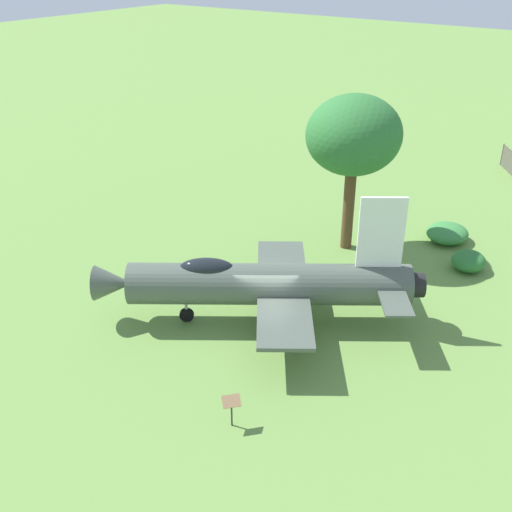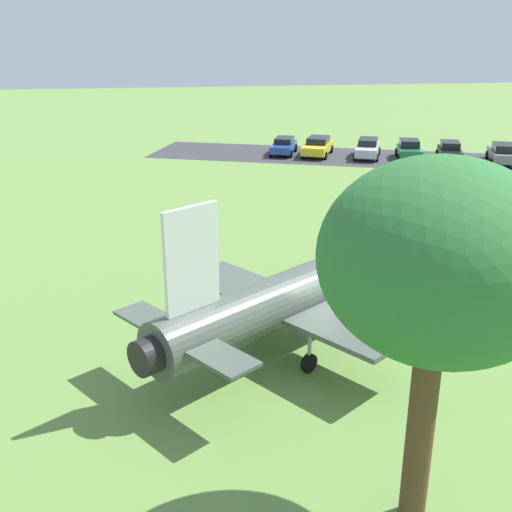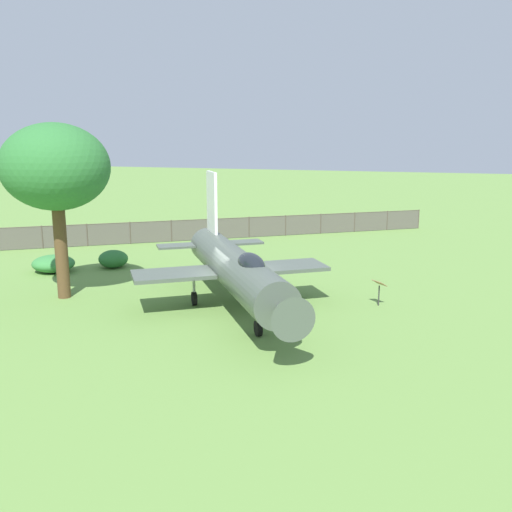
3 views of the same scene
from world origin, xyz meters
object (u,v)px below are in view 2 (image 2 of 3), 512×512
at_px(display_jet, 305,289).
at_px(parked_car_black, 450,151).
at_px(shade_tree, 439,262).
at_px(parked_car_blue, 284,146).
at_px(parked_car_gray, 502,153).
at_px(info_plaque, 207,263).
at_px(parked_car_green, 409,149).
at_px(parked_car_yellow, 318,146).
at_px(parked_car_silver, 368,148).

distance_m(display_jet, parked_car_black, 33.64).
xyz_separation_m(shade_tree, parked_car_blue, (-5.65, -41.22, -5.17)).
relative_size(shade_tree, parked_car_gray, 1.56).
relative_size(shade_tree, info_plaque, 6.90).
bearing_deg(shade_tree, parked_car_black, -116.74).
xyz_separation_m(info_plaque, parked_car_green, (-18.58, -23.53, -0.06)).
bearing_deg(parked_car_gray, parked_car_black, 88.29).
bearing_deg(parked_car_gray, shade_tree, 169.98).
distance_m(display_jet, parked_car_gray, 34.55).
height_order(shade_tree, parked_car_gray, shade_tree).
bearing_deg(display_jet, parked_car_blue, 44.42).
bearing_deg(display_jet, parked_car_yellow, 39.51).
bearing_deg(parked_car_silver, shade_tree, 5.15).
bearing_deg(parked_car_yellow, shade_tree, 13.07).
bearing_deg(parked_car_green, parked_car_blue, -93.94).
height_order(info_plaque, parked_car_gray, parked_car_gray).
relative_size(parked_car_gray, parked_car_blue, 1.09).
height_order(parked_car_black, parked_car_yellow, parked_car_black).
relative_size(shade_tree, parked_car_blue, 1.71).
xyz_separation_m(parked_car_green, parked_car_blue, (9.66, -3.79, -0.07)).
distance_m(shade_tree, parked_car_blue, 41.93).
distance_m(parked_car_gray, parked_car_yellow, 14.67).
xyz_separation_m(shade_tree, parked_car_green, (-15.31, -37.43, -5.10)).
height_order(display_jet, shade_tree, shade_tree).
distance_m(shade_tree, parked_car_silver, 40.86).
xyz_separation_m(info_plaque, parked_car_black, (-21.54, -22.36, -0.07)).
xyz_separation_m(shade_tree, parked_car_black, (-18.27, -36.27, -5.12)).
height_order(shade_tree, parked_car_black, shade_tree).
height_order(parked_car_gray, parked_car_black, parked_car_gray).
bearing_deg(parked_car_green, info_plaque, -20.79).
bearing_deg(parked_car_gray, parked_car_green, 89.44).
height_order(display_jet, parked_car_green, display_jet).
xyz_separation_m(parked_car_green, parked_car_yellow, (6.97, -2.75, -0.01)).
distance_m(shade_tree, parked_car_black, 40.93).
bearing_deg(parked_car_green, display_jet, -10.92).
bearing_deg(display_jet, shade_tree, -122.05).
xyz_separation_m(display_jet, parked_car_gray, (-22.36, -26.31, -1.05)).
height_order(info_plaque, parked_car_silver, parked_car_silver).
relative_size(display_jet, parked_car_yellow, 2.38).
bearing_deg(parked_car_yellow, parked_car_gray, 92.62).
xyz_separation_m(display_jet, parked_car_black, (-18.72, -27.94, -1.08)).
bearing_deg(shade_tree, parked_car_yellow, -101.72).
relative_size(parked_car_yellow, parked_car_blue, 1.11).
height_order(display_jet, parked_car_yellow, display_jet).
height_order(display_jet, parked_car_black, display_jet).
xyz_separation_m(info_plaque, parked_car_silver, (-15.47, -24.75, -0.07)).
height_order(info_plaque, parked_car_green, parked_car_green).
relative_size(display_jet, info_plaque, 10.61).
bearing_deg(parked_car_black, parked_car_gray, 86.84).
relative_size(shade_tree, parked_car_silver, 1.60).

